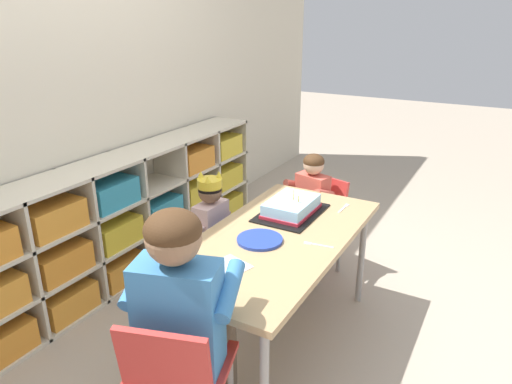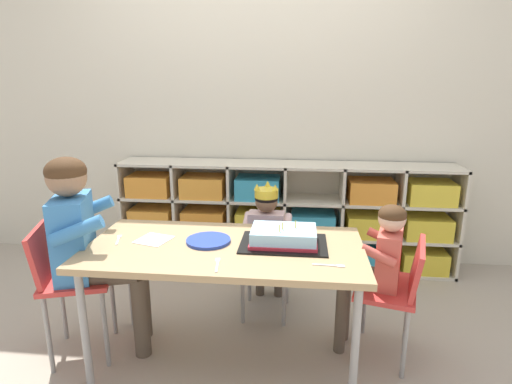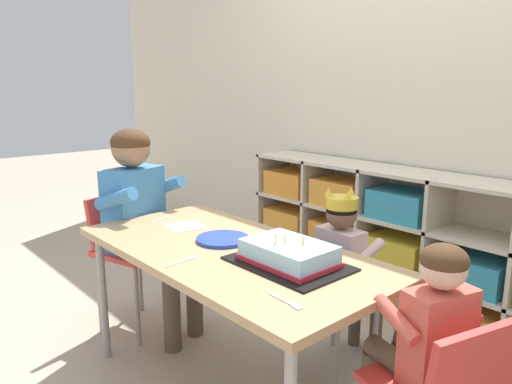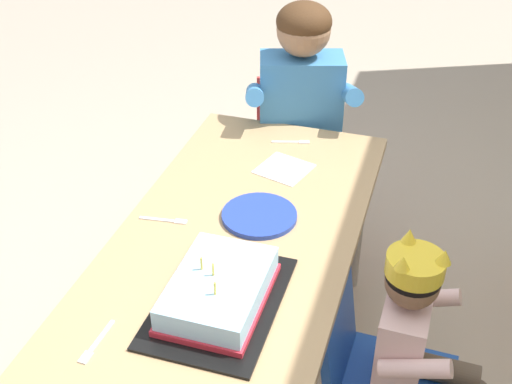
% 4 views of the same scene
% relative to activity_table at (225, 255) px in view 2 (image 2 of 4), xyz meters
% --- Properties ---
extents(ground, '(16.00, 16.00, 0.00)m').
position_rel_activity_table_xyz_m(ground, '(0.00, 0.00, -0.59)').
color(ground, tan).
extents(classroom_back_wall, '(6.67, 0.10, 2.72)m').
position_rel_activity_table_xyz_m(classroom_back_wall, '(0.00, 1.42, 0.77)').
color(classroom_back_wall, beige).
rests_on(classroom_back_wall, ground).
extents(storage_cubby_shelf, '(2.52, 0.32, 0.81)m').
position_rel_activity_table_xyz_m(storage_cubby_shelf, '(0.24, 1.20, -0.22)').
color(storage_cubby_shelf, beige).
rests_on(storage_cubby_shelf, ground).
extents(activity_table, '(1.33, 0.66, 0.64)m').
position_rel_activity_table_xyz_m(activity_table, '(0.00, 0.00, 0.00)').
color(activity_table, tan).
rests_on(activity_table, ground).
extents(classroom_chair_blue, '(0.31, 0.36, 0.62)m').
position_rel_activity_table_xyz_m(classroom_chair_blue, '(0.16, 0.43, -0.22)').
color(classroom_chair_blue, '#1E4CA8').
rests_on(classroom_chair_blue, ground).
extents(child_with_crown, '(0.30, 0.31, 0.83)m').
position_rel_activity_table_xyz_m(child_with_crown, '(0.16, 0.54, -0.07)').
color(child_with_crown, beige).
rests_on(child_with_crown, ground).
extents(classroom_chair_adult_side, '(0.43, 0.43, 0.71)m').
position_rel_activity_table_xyz_m(classroom_chair_adult_side, '(-0.81, -0.02, -0.14)').
color(classroom_chair_adult_side, red).
rests_on(classroom_chair_adult_side, ground).
extents(adult_helper_seated, '(0.48, 0.46, 1.06)m').
position_rel_activity_table_xyz_m(adult_helper_seated, '(-0.70, 0.01, 0.07)').
color(adult_helper_seated, '#3D7FBC').
rests_on(adult_helper_seated, ground).
extents(classroom_chair_guest_side, '(0.39, 0.44, 0.64)m').
position_rel_activity_table_xyz_m(classroom_chair_guest_side, '(0.85, 0.13, -0.19)').
color(classroom_chair_guest_side, red).
rests_on(classroom_chair_guest_side, ground).
extents(guest_at_table_side, '(0.33, 0.33, 0.83)m').
position_rel_activity_table_xyz_m(guest_at_table_side, '(0.76, 0.16, -0.06)').
color(guest_at_table_side, '#D15647').
rests_on(guest_at_table_side, ground).
extents(birthday_cake_on_tray, '(0.42, 0.29, 0.12)m').
position_rel_activity_table_xyz_m(birthday_cake_on_tray, '(0.28, 0.05, 0.08)').
color(birthday_cake_on_tray, black).
rests_on(birthday_cake_on_tray, activity_table).
extents(paper_plate_stack, '(0.22, 0.22, 0.01)m').
position_rel_activity_table_xyz_m(paper_plate_stack, '(-0.09, 0.04, 0.06)').
color(paper_plate_stack, '#233DA3').
rests_on(paper_plate_stack, activity_table).
extents(paper_napkin_square, '(0.19, 0.19, 0.00)m').
position_rel_activity_table_xyz_m(paper_napkin_square, '(-0.37, 0.04, 0.05)').
color(paper_napkin_square, white).
rests_on(paper_napkin_square, activity_table).
extents(fork_scattered_mid_table, '(0.05, 0.13, 0.00)m').
position_rel_activity_table_xyz_m(fork_scattered_mid_table, '(-0.54, 0.02, 0.05)').
color(fork_scattered_mid_table, white).
rests_on(fork_scattered_mid_table, activity_table).
extents(fork_near_child_seat, '(0.14, 0.02, 0.00)m').
position_rel_activity_table_xyz_m(fork_near_child_seat, '(0.49, -0.17, 0.05)').
color(fork_near_child_seat, white).
rests_on(fork_near_child_seat, activity_table).
extents(fork_by_napkin, '(0.03, 0.14, 0.00)m').
position_rel_activity_table_xyz_m(fork_by_napkin, '(0.01, -0.21, 0.05)').
color(fork_by_napkin, white).
rests_on(fork_by_napkin, activity_table).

